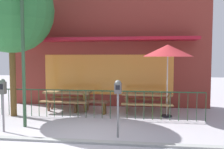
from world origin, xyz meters
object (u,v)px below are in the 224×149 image
object	(u,v)px
picnic_table_right	(147,97)
street_tree	(11,10)
patio_bench	(90,104)
parking_meter_near	(118,93)
parking_meter_far	(3,91)
street_lamp	(23,36)
patio_umbrella	(168,51)
picnic_table_left	(68,95)

from	to	relation	value
picnic_table_right	street_tree	world-z (taller)	street_tree
patio_bench	parking_meter_near	xyz separation A→B (m)	(1.34, -2.63, 0.82)
parking_meter_near	parking_meter_far	xyz separation A→B (m)	(-3.25, 0.06, -0.01)
street_lamp	patio_umbrella	bearing A→B (deg)	23.11
patio_bench	parking_meter_far	bearing A→B (deg)	-126.67
picnic_table_left	picnic_table_right	xyz separation A→B (m)	(3.05, -0.06, 0.00)
parking_meter_far	street_tree	xyz separation A→B (m)	(-0.72, 1.83, 2.56)
street_tree	patio_bench	bearing A→B (deg)	15.75
picnic_table_left	patio_bench	bearing A→B (deg)	-18.75
patio_bench	parking_meter_near	bearing A→B (deg)	-63.05
picnic_table_right	parking_meter_far	size ratio (longest dim) A/B	1.20
patio_bench	street_tree	bearing A→B (deg)	-164.25
patio_bench	street_lamp	xyz separation A→B (m)	(-1.56, -2.01, 2.37)
parking_meter_far	parking_meter_near	bearing A→B (deg)	-1.07
patio_umbrella	parking_meter_far	size ratio (longest dim) A/B	1.69
parking_meter_near	parking_meter_far	world-z (taller)	parking_meter_near
picnic_table_right	patio_umbrella	distance (m)	1.88
patio_bench	street_tree	world-z (taller)	street_tree
parking_meter_far	street_tree	world-z (taller)	street_tree
patio_umbrella	street_tree	bearing A→B (deg)	-173.78
parking_meter_near	parking_meter_far	size ratio (longest dim) A/B	1.01
parking_meter_near	street_lamp	bearing A→B (deg)	167.94
patio_bench	patio_umbrella	bearing A→B (deg)	-3.03
patio_umbrella	street_lamp	distance (m)	4.76
parking_meter_far	patio_umbrella	bearing A→B (deg)	27.16
picnic_table_right	parking_meter_near	world-z (taller)	parking_meter_near
parking_meter_near	parking_meter_far	distance (m)	3.25
parking_meter_near	street_lamp	xyz separation A→B (m)	(-2.90, 0.62, 1.55)
street_tree	street_lamp	size ratio (longest dim) A/B	1.24
picnic_table_left	street_tree	xyz separation A→B (m)	(-1.68, -1.06, 3.11)
picnic_table_left	parking_meter_far	world-z (taller)	parking_meter_far
parking_meter_far	street_lamp	distance (m)	1.70
picnic_table_left	patio_umbrella	xyz separation A→B (m)	(3.75, -0.47, 1.70)
patio_bench	street_lamp	size ratio (longest dim) A/B	0.34
picnic_table_right	picnic_table_left	bearing A→B (deg)	178.87
picnic_table_left	street_tree	world-z (taller)	street_tree
picnic_table_right	parking_meter_near	size ratio (longest dim) A/B	1.19
picnic_table_right	patio_umbrella	xyz separation A→B (m)	(0.69, -0.41, 1.70)
picnic_table_left	picnic_table_right	size ratio (longest dim) A/B	1.01
parking_meter_far	street_tree	bearing A→B (deg)	111.36
street_lamp	picnic_table_left	bearing A→B (deg)	75.22
street_tree	picnic_table_right	bearing A→B (deg)	11.94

